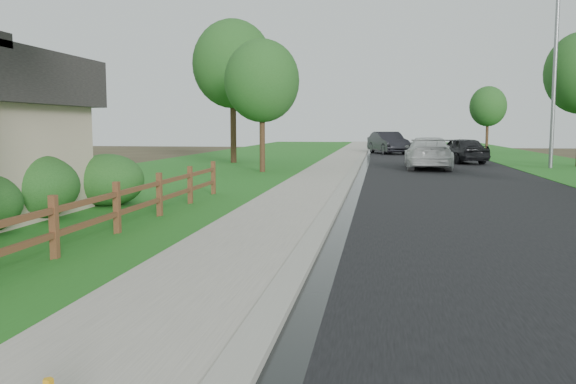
% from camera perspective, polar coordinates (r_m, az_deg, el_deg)
% --- Properties ---
extents(road, '(8.00, 90.00, 0.02)m').
position_cam_1_polar(road, '(39.07, 12.95, 2.81)').
color(road, black).
rests_on(road, ground).
extents(curb, '(0.40, 90.00, 0.12)m').
position_cam_1_polar(curb, '(38.97, 6.78, 2.99)').
color(curb, gray).
rests_on(curb, ground).
extents(wet_gutter, '(0.50, 90.00, 0.00)m').
position_cam_1_polar(wet_gutter, '(38.96, 7.29, 2.93)').
color(wet_gutter, black).
rests_on(wet_gutter, road).
extents(sidewalk, '(2.20, 90.00, 0.10)m').
position_cam_1_polar(sidewalk, '(39.03, 4.87, 3.00)').
color(sidewalk, gray).
rests_on(sidewalk, ground).
extents(grass_strip, '(1.60, 90.00, 0.06)m').
position_cam_1_polar(grass_strip, '(39.20, 2.09, 3.00)').
color(grass_strip, '#235F1B').
rests_on(grass_strip, ground).
extents(lawn_near, '(9.00, 90.00, 0.04)m').
position_cam_1_polar(lawn_near, '(40.12, -5.32, 3.04)').
color(lawn_near, '#235F1B').
rests_on(lawn_near, ground).
extents(verge_far, '(6.00, 90.00, 0.04)m').
position_cam_1_polar(verge_far, '(40.19, 22.82, 2.59)').
color(verge_far, '#235F1B').
rests_on(verge_far, ground).
extents(ranch_fence, '(0.12, 16.92, 1.10)m').
position_cam_1_polar(ranch_fence, '(11.65, -18.14, -1.97)').
color(ranch_fence, '#50361A').
rests_on(ranch_fence, ground).
extents(white_suv, '(2.34, 5.62, 1.62)m').
position_cam_1_polar(white_suv, '(32.16, 12.95, 3.58)').
color(white_suv, silver).
rests_on(white_suv, road).
extents(dark_car_mid, '(3.12, 4.83, 1.53)m').
position_cam_1_polar(dark_car_mid, '(37.65, 15.88, 3.79)').
color(dark_car_mid, black).
rests_on(dark_car_mid, road).
extents(dark_car_far, '(3.43, 5.59, 1.74)m').
position_cam_1_polar(dark_car_far, '(49.22, 9.33, 4.58)').
color(dark_car_far, black).
rests_on(dark_car_far, road).
extents(streetlight, '(2.20, 1.11, 10.08)m').
position_cam_1_polar(streetlight, '(34.39, 23.49, 11.53)').
color(streetlight, gray).
rests_on(streetlight, ground).
extents(shrub_c, '(2.37, 2.37, 1.45)m').
position_cam_1_polar(shrub_c, '(17.50, -16.54, 1.07)').
color(shrub_c, '#1D491A').
rests_on(shrub_c, ground).
extents(shrub_d, '(2.88, 2.88, 1.60)m').
position_cam_1_polar(shrub_d, '(15.45, -23.17, 0.46)').
color(shrub_d, '#1D491A').
rests_on(shrub_d, ground).
extents(tree_near_left, '(3.53, 3.53, 6.26)m').
position_cam_1_polar(tree_near_left, '(29.03, -2.45, 10.33)').
color(tree_near_left, '#392417').
rests_on(tree_near_left, ground).
extents(tree_mid_left, '(4.71, 4.71, 8.43)m').
position_cam_1_polar(tree_mid_left, '(36.61, -5.20, 11.83)').
color(tree_mid_left, '#392417').
rests_on(tree_mid_left, ground).
extents(tree_far_right, '(2.92, 2.92, 5.39)m').
position_cam_1_polar(tree_far_right, '(51.75, 18.21, 7.61)').
color(tree_far_right, '#392417').
rests_on(tree_far_right, ground).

